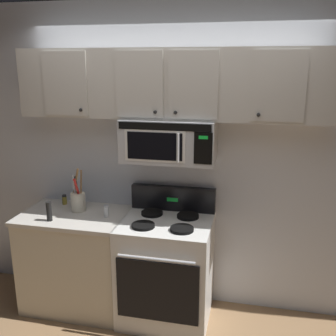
{
  "coord_description": "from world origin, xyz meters",
  "views": [
    {
      "loc": [
        0.67,
        -2.52,
        2.18
      ],
      "look_at": [
        0.0,
        0.49,
        1.35
      ],
      "focal_mm": 41.45,
      "sensor_mm": 36.0,
      "label": 1
    }
  ],
  "objects": [
    {
      "name": "back_wall",
      "position": [
        0.0,
        0.79,
        1.35
      ],
      "size": [
        5.2,
        0.1,
        2.7
      ],
      "primitive_type": "cube",
      "color": "silver",
      "rests_on": "ground_plane"
    },
    {
      "name": "stove_range",
      "position": [
        0.0,
        0.42,
        0.47
      ],
      "size": [
        0.76,
        0.69,
        1.12
      ],
      "color": "white",
      "rests_on": "ground_plane"
    },
    {
      "name": "over_range_microwave",
      "position": [
        -0.0,
        0.54,
        1.58
      ],
      "size": [
        0.76,
        0.43,
        0.35
      ],
      "color": "#B7BABF"
    },
    {
      "name": "upper_cabinets",
      "position": [
        -0.0,
        0.57,
        2.02
      ],
      "size": [
        2.5,
        0.36,
        0.55
      ],
      "color": "#BCB7AD"
    },
    {
      "name": "counter_segment",
      "position": [
        -0.84,
        0.43,
        0.45
      ],
      "size": [
        0.93,
        0.65,
        0.9
      ],
      "color": "beige",
      "rests_on": "ground_plane"
    },
    {
      "name": "utensil_crock_cream",
      "position": [
        -0.83,
        0.5,
        1.0
      ],
      "size": [
        0.13,
        0.13,
        0.4
      ],
      "color": "beige",
      "rests_on": "counter_segment"
    },
    {
      "name": "salt_shaker",
      "position": [
        -0.53,
        0.42,
        0.95
      ],
      "size": [
        0.04,
        0.04,
        0.11
      ],
      "color": "white",
      "rests_on": "counter_segment"
    },
    {
      "name": "pepper_mill",
      "position": [
        -0.97,
        0.23,
        0.98
      ],
      "size": [
        0.05,
        0.05,
        0.17
      ],
      "primitive_type": "cylinder",
      "color": "black",
      "rests_on": "counter_segment"
    },
    {
      "name": "spice_jar",
      "position": [
        -1.03,
        0.63,
        0.95
      ],
      "size": [
        0.04,
        0.04,
        0.09
      ],
      "color": "olive",
      "rests_on": "counter_segment"
    }
  ]
}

